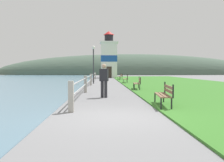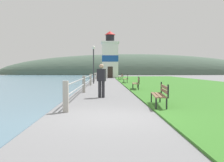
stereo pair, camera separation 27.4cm
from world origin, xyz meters
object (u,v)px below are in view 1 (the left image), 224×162
Objects in this scene: park_bench_far at (126,78)px; park_bench_by_lighthouse at (121,76)px; park_bench_near at (165,93)px; lamp_post at (93,57)px; park_bench_midway at (138,82)px; person_strolling at (104,79)px; lighthouse at (109,58)px.

park_bench_far is 8.45m from park_bench_by_lighthouse.
park_bench_by_lighthouse is (0.13, 25.61, -0.00)m from park_bench_near.
lamp_post is at bearing -72.79° from park_bench_near.
lamp_post is (-3.49, 8.26, 2.20)m from park_bench_midway.
person_strolling is at bearing 80.43° from park_bench_by_lighthouse.
park_bench_near is at bearing 94.49° from park_bench_far.
park_bench_far and park_bench_by_lighthouse have the same top height.
lamp_post is at bearing 22.89° from person_strolling.
lighthouse reaches higher than person_strolling.
person_strolling is (-1.10, -31.99, -2.67)m from lighthouse.
park_bench_far is at bearing 10.67° from lamp_post.
lighthouse is at bearing -82.30° from park_bench_near.
park_bench_by_lighthouse is 10.00m from lamp_post.
park_bench_near and park_bench_midway have the same top height.
park_bench_by_lighthouse is (0.02, 17.36, 0.00)m from park_bench_midway.
park_bench_by_lighthouse is at bearing 12.12° from person_strolling.
park_bench_near is at bearing -125.94° from person_strolling.
person_strolling reaches higher than park_bench_near.
person_strolling is at bearing -85.62° from lamp_post.
lamp_post is (-3.50, -0.66, 2.20)m from park_bench_far.
park_bench_midway is 27.27m from lighthouse.
lighthouse reaches higher than park_bench_midway.
park_bench_by_lighthouse is 10.27m from lighthouse.
lighthouse is (-1.39, 18.14, 3.09)m from park_bench_far.
lighthouse is (-1.40, 9.70, 3.09)m from park_bench_by_lighthouse.
person_strolling is (-2.48, -4.93, 0.42)m from park_bench_midway.
park_bench_far is 0.50× the size of lamp_post.
park_bench_midway is 0.98× the size of park_bench_by_lighthouse.
lighthouse is 2.11× the size of lamp_post.
park_bench_far is at bearing -84.77° from park_bench_near.
park_bench_far is (0.02, 8.92, 0.00)m from park_bench_midway.
park_bench_midway is 1.05× the size of person_strolling.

